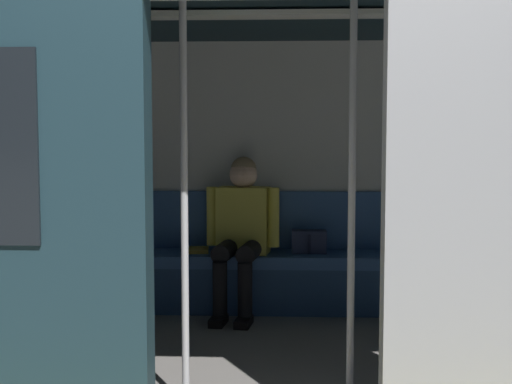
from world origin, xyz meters
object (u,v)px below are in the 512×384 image
Objects in this scene: handbag at (309,242)px; grab_pole_far at (352,199)px; train_car at (263,112)px; bench_seat at (275,267)px; grab_pole_door at (184,200)px; person_seated at (241,225)px; book at (199,250)px.

grab_pole_far reaches higher than handbag.
train_car is 3.15× the size of grab_pole_far.
handbag reaches higher than bench_seat.
handbag is 2.09m from grab_pole_door.
grab_pole_far is (-0.45, 0.65, -0.44)m from train_car.
person_seated is 4.48× the size of handbag.
handbag is at bearing -165.89° from bench_seat.
grab_pole_far is (-0.40, 1.77, 0.68)m from bench_seat.
handbag is at bearing -167.01° from person_seated.
train_car is at bearing 75.24° from handbag.
book is (0.84, -0.00, -0.07)m from handbag.
train_car is at bearing 87.23° from bench_seat.
train_car reaches higher than book.
bench_seat is 2.02m from grab_pole_door.
bench_seat is at bearing 167.29° from book.
book is 2.02m from grab_pole_door.
train_car is 29.09× the size of book.
bench_seat is 0.41m from person_seated.
grab_pole_door reaches higher than person_seated.
bench_seat is 0.32m from handbag.
grab_pole_far is (-0.14, 1.83, 0.49)m from handbag.
grab_pole_door is (0.35, 0.75, -0.44)m from train_car.
person_seated is (0.20, -1.06, -0.80)m from train_car.
person_seated is 0.41m from book.
book is 0.11× the size of grab_pole_door.
person_seated is 0.54m from handbag.
train_car reaches higher than handbag.
bench_seat is (-0.05, -1.11, -1.12)m from train_car.
grab_pole_far is at bearing 102.72° from bench_seat.
train_car is 5.49× the size of person_seated.
book is 0.11× the size of grab_pole_far.
train_car reaches higher than grab_pole_door.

